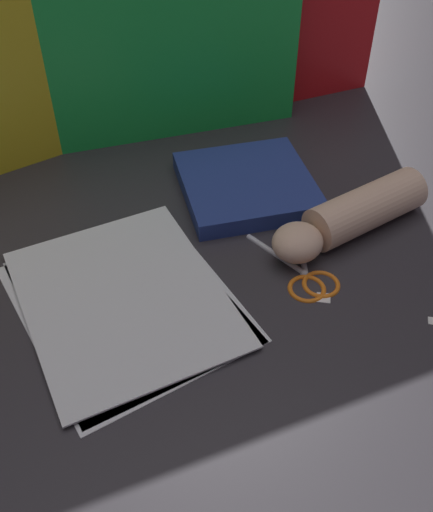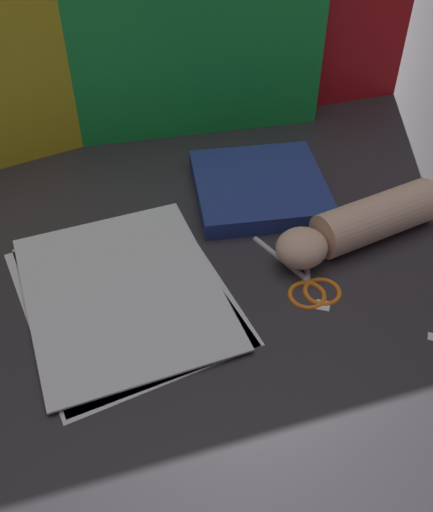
% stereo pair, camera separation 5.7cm
% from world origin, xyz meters
% --- Properties ---
extents(ground_plane, '(6.00, 6.00, 0.00)m').
position_xyz_m(ground_plane, '(0.00, 0.00, 0.00)').
color(ground_plane, '#2D2B30').
extents(backdrop_panel_center, '(0.70, 0.16, 0.37)m').
position_xyz_m(backdrop_panel_center, '(0.03, 0.41, 0.18)').
color(backdrop_panel_center, green).
rests_on(backdrop_panel_center, ground_plane).
extents(paper_stack, '(0.29, 0.34, 0.01)m').
position_xyz_m(paper_stack, '(-0.11, 0.02, 0.00)').
color(paper_stack, white).
rests_on(paper_stack, ground_plane).
extents(book_closed, '(0.26, 0.26, 0.03)m').
position_xyz_m(book_closed, '(0.17, 0.16, 0.02)').
color(book_closed, navy).
rests_on(book_closed, ground_plane).
extents(scissors, '(0.11, 0.18, 0.01)m').
position_xyz_m(scissors, '(0.14, -0.05, 0.00)').
color(scissors, silver).
rests_on(scissors, ground_plane).
extents(hand_forearm, '(0.28, 0.09, 0.07)m').
position_xyz_m(hand_forearm, '(0.25, -0.01, 0.03)').
color(hand_forearm, beige).
rests_on(hand_forearm, ground_plane).
extents(paper_scrap_near, '(0.02, 0.02, 0.00)m').
position_xyz_m(paper_scrap_near, '(0.24, -0.21, 0.00)').
color(paper_scrap_near, white).
rests_on(paper_scrap_near, ground_plane).
extents(paper_scrap_mid, '(0.03, 0.03, 0.00)m').
position_xyz_m(paper_scrap_mid, '(0.14, -0.10, 0.00)').
color(paper_scrap_mid, white).
rests_on(paper_scrap_mid, ground_plane).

